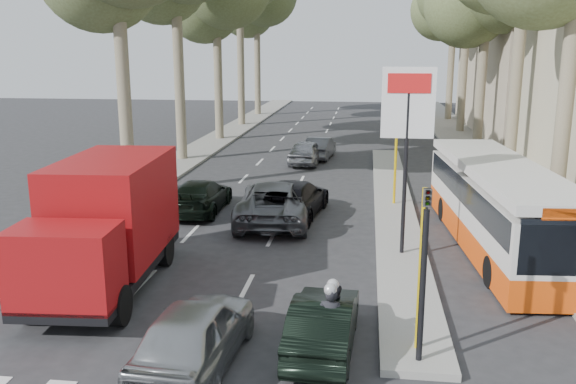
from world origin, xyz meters
name	(u,v)px	position (x,y,z in m)	size (l,w,h in m)	color
ground	(267,324)	(0.00, 0.00, 0.00)	(120.00, 120.00, 0.00)	#28282B
sidewalk_right	(474,151)	(8.60, 25.00, 0.06)	(3.20, 70.00, 0.12)	gray
median_left	(218,139)	(-8.00, 28.00, 0.06)	(2.40, 64.00, 0.12)	gray
traffic_island	(394,205)	(3.25, 11.00, 0.08)	(1.50, 26.00, 0.16)	gray
building_far	(562,21)	(15.50, 34.00, 8.00)	(11.00, 20.00, 16.00)	#B7A88E
billboard	(407,134)	(3.25, 5.00, 3.70)	(1.50, 12.10, 5.60)	yellow
traffic_light_island	(425,246)	(3.25, -1.50, 2.49)	(0.16, 0.41, 3.60)	black
silver_hatchback	(195,333)	(-1.10, -2.00, 0.69)	(1.64, 4.07, 1.39)	#989B9F
dark_hatchback	(324,323)	(1.34, -1.00, 0.59)	(1.25, 3.59, 1.18)	black
queue_car_a	(274,202)	(-1.10, 8.33, 0.75)	(2.48, 5.39, 1.50)	#4E5156
queue_car_b	(294,199)	(-0.50, 9.07, 0.70)	(1.95, 4.80, 1.39)	black
queue_car_c	(306,152)	(-1.10, 19.73, 0.66)	(1.56, 3.89, 1.32)	#93959A
queue_car_d	(320,148)	(-0.50, 21.59, 0.61)	(1.30, 3.73, 1.23)	#4B4D53
queue_car_e	(201,196)	(-4.10, 9.34, 0.62)	(1.74, 4.29, 1.24)	black
red_truck	(107,222)	(-4.47, 1.75, 1.74)	(2.73, 6.32, 3.30)	black
city_bus	(498,204)	(6.20, 6.31, 1.43)	(3.01, 10.41, 2.71)	#E64A0C
motorcycle	(331,322)	(1.51, -1.29, 0.75)	(0.72, 1.95, 1.65)	black
pedestrian_far	(519,208)	(7.20, 7.81, 0.91)	(1.03, 0.46, 1.59)	brown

